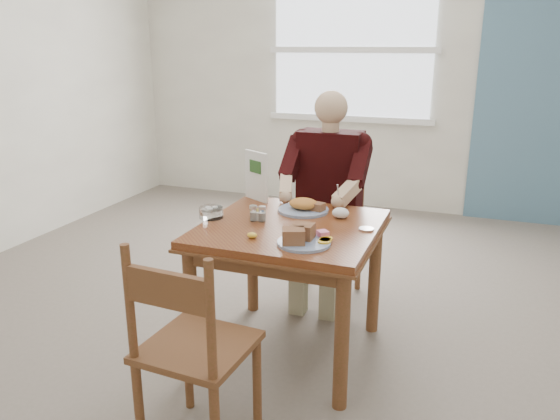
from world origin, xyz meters
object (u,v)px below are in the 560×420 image
at_px(table, 290,244).
at_px(chair_far, 329,227).
at_px(chair_near, 191,349).
at_px(diner, 327,182).
at_px(near_plate, 302,237).
at_px(far_plate, 304,207).

height_order(table, chair_far, chair_far).
bearing_deg(chair_near, chair_far, 86.09).
bearing_deg(diner, near_plate, -81.27).
distance_m(chair_near, near_plate, 0.74).
xyz_separation_m(near_plate, far_plate, (-0.15, 0.50, -0.00)).
xyz_separation_m(chair_far, chair_near, (-0.11, -1.67, 0.00)).
height_order(chair_near, far_plate, chair_near).
height_order(chair_near, diner, diner).
height_order(chair_far, far_plate, chair_far).
bearing_deg(diner, table, -90.00).
height_order(chair_far, near_plate, chair_far).
bearing_deg(chair_near, far_plate, 84.23).
distance_m(chair_near, diner, 1.62).
relative_size(table, near_plate, 2.97).
xyz_separation_m(table, diner, (0.00, 0.71, 0.17)).
bearing_deg(diner, far_plate, -90.13).
xyz_separation_m(chair_far, near_plate, (0.15, -1.05, 0.30)).
bearing_deg(table, chair_near, -97.45).
bearing_deg(chair_far, far_plate, -90.11).
height_order(near_plate, far_plate, near_plate).
bearing_deg(chair_far, diner, -89.99).
bearing_deg(diner, chair_far, 90.01).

